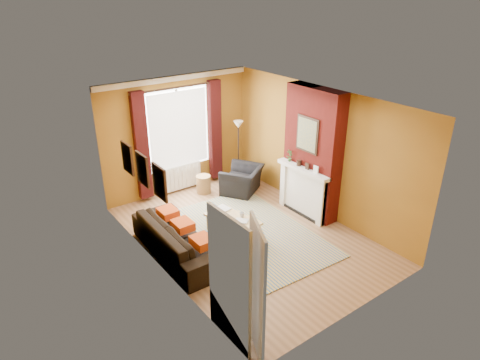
{
  "coord_description": "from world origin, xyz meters",
  "views": [
    {
      "loc": [
        -4.52,
        -5.9,
        4.67
      ],
      "look_at": [
        0.0,
        0.25,
        1.15
      ],
      "focal_mm": 32.0,
      "sensor_mm": 36.0,
      "label": 1
    }
  ],
  "objects_px": {
    "sofa": "(179,238)",
    "armchair": "(242,180)",
    "coffee_table": "(233,220)",
    "wicker_stool": "(204,184)",
    "floor_lamp": "(238,135)"
  },
  "relations": [
    {
      "from": "coffee_table",
      "to": "sofa",
      "type": "bearing_deg",
      "value": 168.63
    },
    {
      "from": "armchair",
      "to": "coffee_table",
      "type": "bearing_deg",
      "value": 14.77
    },
    {
      "from": "armchair",
      "to": "floor_lamp",
      "type": "relative_size",
      "value": 0.6
    },
    {
      "from": "sofa",
      "to": "floor_lamp",
      "type": "height_order",
      "value": "floor_lamp"
    },
    {
      "from": "coffee_table",
      "to": "wicker_stool",
      "type": "distance_m",
      "value": 2.07
    },
    {
      "from": "wicker_stool",
      "to": "floor_lamp",
      "type": "distance_m",
      "value": 1.49
    },
    {
      "from": "sofa",
      "to": "wicker_stool",
      "type": "bearing_deg",
      "value": -40.69
    },
    {
      "from": "wicker_stool",
      "to": "armchair",
      "type": "bearing_deg",
      "value": -33.88
    },
    {
      "from": "sofa",
      "to": "armchair",
      "type": "xyz_separation_m",
      "value": [
        2.54,
        1.43,
        -0.02
      ]
    },
    {
      "from": "armchair",
      "to": "coffee_table",
      "type": "xyz_separation_m",
      "value": [
        -1.32,
        -1.46,
        0.02
      ]
    },
    {
      "from": "armchair",
      "to": "floor_lamp",
      "type": "bearing_deg",
      "value": -150.31
    },
    {
      "from": "armchair",
      "to": "sofa",
      "type": "bearing_deg",
      "value": -3.68
    },
    {
      "from": "coffee_table",
      "to": "floor_lamp",
      "type": "distance_m",
      "value": 2.71
    },
    {
      "from": "armchair",
      "to": "wicker_stool",
      "type": "bearing_deg",
      "value": -66.98
    },
    {
      "from": "armchair",
      "to": "wicker_stool",
      "type": "distance_m",
      "value": 0.95
    }
  ]
}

